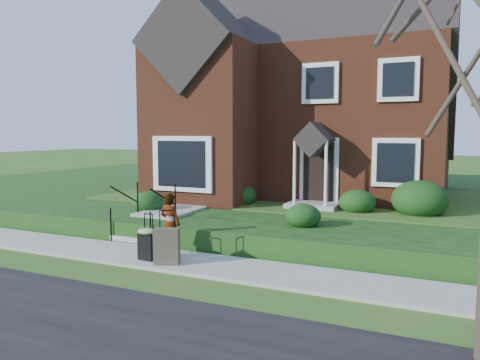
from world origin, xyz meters
The scene contains 10 objects.
ground centered at (0.00, 0.00, 0.00)m, with size 120.00×120.00×0.00m, color #2D5119.
sidewalk centered at (0.00, 0.00, 0.04)m, with size 60.00×1.60×0.08m, color #9E9B93.
terrace centered at (4.00, 10.90, 0.30)m, with size 44.00×20.00×0.60m, color #12370F.
walkway centered at (-2.50, 5.00, 0.63)m, with size 1.20×6.00×0.06m, color #9E9B93.
main_house centered at (-0.21, 9.61, 5.26)m, with size 10.40×10.20×9.40m.
front_steps centered at (-2.50, 1.84, 0.47)m, with size 1.40×2.02×1.50m.
foundation_shrubs centered at (0.25, 4.98, 1.09)m, with size 9.94×4.30×1.14m.
woman centered at (-0.90, 0.34, 0.82)m, with size 0.54×0.36×1.49m, color #999999.
suitcase_black centered at (-1.11, -0.31, 0.50)m, with size 0.47×0.40×1.08m.
suitcase_olive centered at (-0.51, -0.41, 0.48)m, with size 0.63×0.50×1.21m.
Camera 1 is at (5.27, -9.01, 3.00)m, focal length 35.00 mm.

